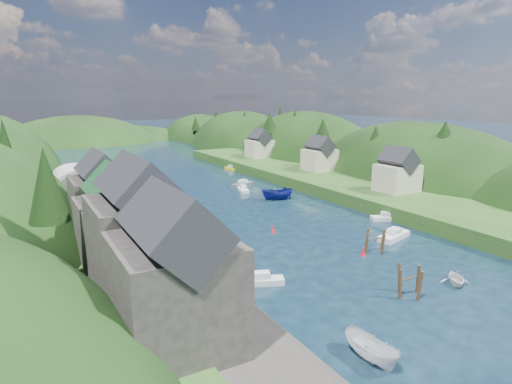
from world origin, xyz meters
TOP-DOWN VIEW (x-y plane):
  - ground at (0.00, 50.00)m, footprint 600.00×600.00m
  - hillside_right at (45.00, 75.00)m, footprint 36.00×245.56m
  - far_hills at (1.22, 174.01)m, footprint 103.00×68.00m
  - hill_trees at (0.74, 64.62)m, footprint 90.87×149.17m
  - quay_left at (-24.00, 20.00)m, footprint 12.00×110.00m
  - terrace_left_grass at (-31.00, 20.00)m, footprint 12.00×110.00m
  - quayside_buildings at (-26.00, 6.39)m, footprint 8.00×35.84m
  - boat_sheds at (-26.00, 39.00)m, footprint 7.00×21.00m
  - terrace_right at (25.00, 40.00)m, footprint 16.00×120.00m
  - right_bank_cottages at (28.00, 48.33)m, footprint 9.00×59.24m
  - piling_cluster_near at (-1.57, -6.10)m, footprint 3.06×2.87m
  - piling_cluster_far at (4.70, 4.99)m, footprint 3.42×3.17m
  - channel_buoy_near at (2.30, 4.50)m, footprint 0.70×0.70m
  - channel_buoy_far at (-2.64, 18.28)m, footprint 0.70×0.70m
  - moored_boats at (0.51, 24.24)m, footprint 38.72×95.32m

SIDE VIEW (x-z plane):
  - far_hills at x=1.22m, z-range -32.80..11.20m
  - hillside_right at x=45.00m, z-range -31.41..16.59m
  - ground at x=0.00m, z-range 0.00..0.00m
  - channel_buoy_near at x=2.30m, z-range -0.07..1.03m
  - channel_buoy_far at x=-2.64m, z-range -0.07..1.03m
  - moored_boats at x=0.51m, z-range -0.56..1.94m
  - quay_left at x=-24.00m, z-range 0.00..2.00m
  - piling_cluster_far at x=4.70m, z-range -0.57..2.78m
  - terrace_right at x=25.00m, z-range 0.00..2.40m
  - terrace_left_grass at x=-31.00m, z-range 0.00..2.50m
  - piling_cluster_near at x=-1.57m, z-range -0.57..3.08m
  - boat_sheds at x=-26.00m, z-range 1.52..9.02m
  - right_bank_cottages at x=28.00m, z-range 1.64..10.05m
  - quayside_buildings at x=-26.00m, z-range 0.64..13.54m
  - hill_trees at x=0.74m, z-range 4.90..17.32m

